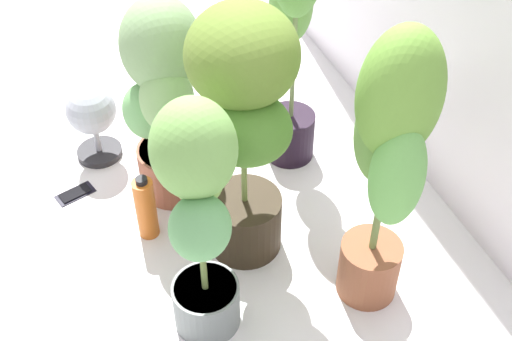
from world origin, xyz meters
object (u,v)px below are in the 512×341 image
at_px(potted_plant_back_right, 390,152).
at_px(nutrient_bottle, 146,208).
at_px(potted_plant_center, 243,113).
at_px(potted_plant_front_left, 165,94).
at_px(floor_fan, 92,114).
at_px(potted_plant_front_right, 199,209).
at_px(cell_phone, 75,193).
at_px(potted_plant_back_left, 294,27).

distance_m(potted_plant_back_right, nutrient_bottle, 0.92).
bearing_deg(potted_plant_center, potted_plant_front_left, -156.77).
bearing_deg(potted_plant_center, floor_fan, -149.42).
xyz_separation_m(potted_plant_front_left, potted_plant_back_right, (0.68, 0.47, 0.15)).
distance_m(potted_plant_front_right, nutrient_bottle, 0.58).
height_order(potted_plant_front_right, cell_phone, potted_plant_front_right).
distance_m(potted_plant_front_left, cell_phone, 0.58).
distance_m(cell_phone, nutrient_bottle, 0.38).
bearing_deg(potted_plant_front_left, potted_plant_back_right, 34.19).
xyz_separation_m(potted_plant_back_right, cell_phone, (-0.78, -0.83, -0.59)).
distance_m(potted_plant_back_left, potted_plant_center, 0.54).
height_order(potted_plant_center, cell_phone, potted_plant_center).
xyz_separation_m(cell_phone, floor_fan, (-0.20, 0.13, 0.20)).
bearing_deg(potted_plant_front_left, potted_plant_back_left, 96.06).
relative_size(potted_plant_center, potted_plant_front_right, 1.08).
relative_size(potted_plant_center, nutrient_bottle, 3.48).
bearing_deg(potted_plant_back_right, floor_fan, -144.52).
height_order(potted_plant_back_left, potted_plant_front_right, potted_plant_back_left).
xyz_separation_m(potted_plant_back_right, floor_fan, (-0.98, -0.70, -0.39)).
xyz_separation_m(potted_plant_center, potted_plant_front_right, (0.26, -0.22, -0.08)).
relative_size(potted_plant_front_left, potted_plant_back_right, 0.81).
relative_size(potted_plant_front_right, floor_fan, 2.64).
distance_m(potted_plant_back_left, nutrient_bottle, 0.82).
bearing_deg(nutrient_bottle, potted_plant_center, 60.49).
bearing_deg(potted_plant_back_left, cell_phone, -93.07).
relative_size(potted_plant_front_left, nutrient_bottle, 2.99).
bearing_deg(potted_plant_center, nutrient_bottle, -119.51).
bearing_deg(cell_phone, potted_plant_back_left, 69.53).
height_order(floor_fan, nutrient_bottle, floor_fan).
height_order(potted_plant_front_left, cell_phone, potted_plant_front_left).
xyz_separation_m(potted_plant_front_right, nutrient_bottle, (-0.43, -0.08, -0.38)).
bearing_deg(potted_plant_front_left, potted_plant_front_right, -5.83).
xyz_separation_m(potted_plant_front_left, potted_plant_front_right, (0.62, -0.06, 0.06)).
xyz_separation_m(potted_plant_center, potted_plant_back_right, (0.32, 0.31, 0.02)).
distance_m(potted_plant_back_left, floor_fan, 0.85).
distance_m(cell_phone, floor_fan, 0.31).
height_order(potted_plant_center, potted_plant_front_right, potted_plant_center).
xyz_separation_m(potted_plant_back_left, nutrient_bottle, (0.25, -0.64, -0.45)).
xyz_separation_m(potted_plant_back_left, potted_plant_back_right, (0.74, -0.03, 0.02)).
relative_size(potted_plant_center, potted_plant_back_right, 0.94).
bearing_deg(potted_plant_front_right, potted_plant_back_right, 83.52).
bearing_deg(potted_plant_back_right, potted_plant_center, -136.00).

